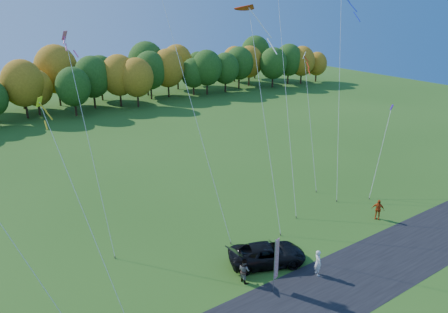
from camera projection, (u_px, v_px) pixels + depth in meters
ground at (271, 270)px, 31.62m from camera, size 160.00×160.00×0.00m
asphalt_strip at (311, 300)px, 28.53m from camera, size 90.00×6.00×0.01m
tree_line at (60, 114)px, 74.08m from camera, size 116.00×12.00×10.00m
black_suv at (267, 254)px, 32.20m from camera, size 6.27×4.68×1.58m
person_tailgate_a at (318, 263)px, 30.82m from camera, size 0.67×0.83×1.96m
person_tailgate_b at (244, 270)px, 30.10m from camera, size 0.70×0.88×1.79m
person_east at (378, 209)px, 38.72m from camera, size 0.96×1.16×1.85m
feather_flag at (276, 259)px, 28.72m from camera, size 0.50×0.22×3.95m
kite_delta_blue at (176, 48)px, 33.73m from camera, size 3.92×12.48×30.48m
kite_parafoil_orange at (282, 44)px, 40.81m from camera, size 8.28×13.46×29.44m
kite_delta_red at (264, 113)px, 37.08m from camera, size 3.91×9.25×19.28m
kite_parafoil_rainbow at (339, 92)px, 43.71m from camera, size 8.57×8.18×19.84m
kite_diamond_yellow at (81, 206)px, 27.20m from camera, size 2.27×7.69×13.07m
kite_diamond_green at (21, 255)px, 23.55m from camera, size 4.32×4.24×11.36m
kite_diamond_white at (310, 122)px, 44.41m from camera, size 2.49×5.37×13.76m
kite_diamond_pink at (86, 127)px, 32.56m from camera, size 1.14×6.78×16.64m
kite_diamond_blue_low at (381, 151)px, 43.87m from camera, size 6.07×3.11×8.54m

